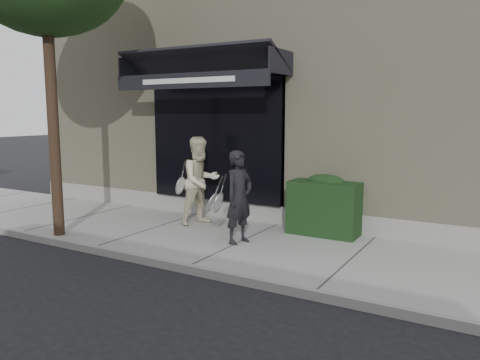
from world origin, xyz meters
The scene contains 7 objects.
ground centered at (0.00, 0.00, 0.00)m, with size 80.00×80.00×0.00m, color black.
sidewalk centered at (0.00, 0.00, 0.06)m, with size 20.00×3.00×0.12m, color gray.
curb centered at (0.00, -1.55, 0.07)m, with size 20.00×0.10×0.14m, color gray.
building_facade centered at (-0.01, 4.96, 2.74)m, with size 14.30×8.04×5.64m.
hedge centered at (1.10, 1.25, 0.66)m, with size 1.30×0.70×1.14m.
pedestrian_front centered at (0.01, -0.09, 0.93)m, with size 0.73×0.79×1.63m.
pedestrian_back centered at (-1.37, 0.73, 1.02)m, with size 0.96×1.06×1.80m.
Camera 1 is at (4.04, -7.00, 2.39)m, focal length 35.00 mm.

